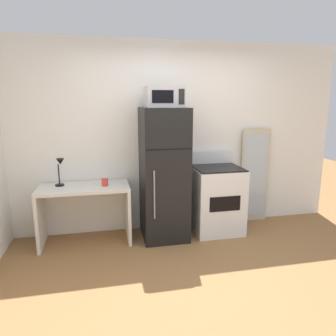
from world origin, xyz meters
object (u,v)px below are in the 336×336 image
Objects in this scene: microwave at (164,97)px; coffee_mug at (105,182)px; refrigerator at (164,174)px; oven_range at (217,199)px; desk at (85,203)px; leaning_mirror at (254,176)px; desk_lamp at (60,167)px.

coffee_mug is at bearing 178.34° from microwave.
refrigerator reaches higher than oven_range.
leaning_mirror is at bearing 5.43° from desk.
coffee_mug is 0.06× the size of refrigerator.
leaning_mirror reaches higher than oven_range.
microwave is (1.03, -0.06, 1.33)m from desk.
microwave is (0.76, -0.02, 1.06)m from coffee_mug.
oven_range is at bearing 1.60° from refrigerator.
oven_range reaches higher than coffee_mug.
refrigerator is at bearing 90.32° from microwave.
leaning_mirror is at bearing 7.10° from coffee_mug.
oven_range is 0.77m from leaning_mirror.
leaning_mirror is (2.75, 0.16, -0.29)m from desk_lamp.
desk is 2.46× the size of microwave.
coffee_mug is 2.23m from leaning_mirror.
refrigerator is at bearing -0.07° from coffee_mug.
microwave is at bearing -1.66° from coffee_mug.
desk is at bearing -14.64° from desk_lamp.
refrigerator is 1.48m from leaning_mirror.
microwave is at bearing -3.46° from desk.
desk_lamp is 0.20× the size of refrigerator.
microwave is 0.42× the size of oven_range.
refrigerator is 3.75× the size of microwave.
coffee_mug is (0.26, -0.04, 0.28)m from desk.
desk_lamp is 1.57m from microwave.
oven_range is (2.06, -0.09, -0.52)m from desk_lamp.
refrigerator is (1.03, -0.04, 0.34)m from desk.
microwave reaches higher than oven_range.
desk is 1.08m from refrigerator.
coffee_mug is 0.77m from refrigerator.
oven_range is at bearing -0.65° from desk.
coffee_mug is 0.09× the size of oven_range.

